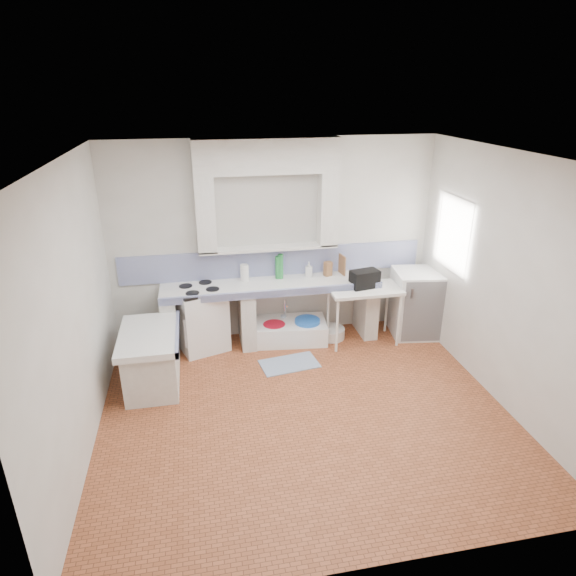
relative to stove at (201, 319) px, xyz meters
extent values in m
plane|color=#A0522F|center=(1.08, -1.71, -0.43)|extent=(4.50, 4.50, 0.00)
plane|color=silver|center=(1.08, -1.71, 2.37)|extent=(4.50, 4.50, 0.00)
plane|color=silver|center=(1.08, 0.29, 0.97)|extent=(4.50, 0.00, 4.50)
plane|color=silver|center=(1.08, -3.71, 0.97)|extent=(4.50, 0.00, 4.50)
plane|color=silver|center=(-1.17, -1.71, 0.97)|extent=(0.00, 4.50, 4.50)
plane|color=silver|center=(3.33, -1.71, 0.97)|extent=(0.00, 4.50, 4.50)
cube|color=silver|center=(0.98, 0.17, 2.14)|extent=(1.90, 0.25, 0.45)
cube|color=#342010|center=(3.50, -0.51, 1.17)|extent=(0.35, 0.86, 1.06)
cube|color=white|center=(3.36, -0.51, 1.55)|extent=(0.01, 0.84, 0.24)
cube|color=white|center=(0.98, -0.01, 0.43)|extent=(3.00, 0.60, 0.08)
cube|color=navy|center=(0.98, -0.29, 0.43)|extent=(3.00, 0.04, 0.10)
cube|color=silver|center=(-0.42, -0.01, -0.02)|extent=(0.20, 0.55, 0.82)
cube|color=silver|center=(0.63, -0.01, -0.02)|extent=(0.20, 0.55, 0.82)
cube|color=silver|center=(2.38, -0.01, -0.02)|extent=(0.20, 0.55, 0.82)
cube|color=white|center=(-0.62, -0.81, 0.23)|extent=(0.70, 1.10, 0.08)
cube|color=silver|center=(-0.62, -0.81, -0.12)|extent=(0.60, 1.00, 0.62)
cube|color=navy|center=(-0.29, -0.81, 0.23)|extent=(0.04, 1.10, 0.10)
cube|color=navy|center=(1.08, 0.28, 0.67)|extent=(4.27, 0.03, 0.40)
cube|color=white|center=(0.00, 0.00, 0.00)|extent=(0.76, 0.75, 0.86)
cube|color=white|center=(1.21, -0.02, -0.30)|extent=(1.14, 0.70, 0.26)
cube|color=white|center=(2.24, -0.25, -0.02)|extent=(0.99, 0.55, 0.04)
cube|color=white|center=(3.06, -0.16, 0.05)|extent=(0.71, 0.71, 0.97)
cylinder|color=red|center=(1.00, -0.06, -0.29)|extent=(0.32, 0.32, 0.29)
cylinder|color=#EF5600|center=(1.28, -0.05, -0.31)|extent=(0.30, 0.30, 0.24)
cylinder|color=blue|center=(1.48, -0.10, -0.26)|extent=(0.43, 0.43, 0.34)
cylinder|color=white|center=(1.85, -0.07, -0.36)|extent=(0.42, 0.42, 0.15)
cylinder|color=silver|center=(1.02, 0.14, -0.29)|extent=(0.08, 0.08, 0.29)
cylinder|color=silver|center=(1.17, 0.14, -0.27)|extent=(0.09, 0.09, 0.32)
cube|color=black|center=(2.25, -0.22, 0.51)|extent=(0.42, 0.29, 0.24)
cylinder|color=#237D37|center=(1.14, 0.14, 0.64)|extent=(0.09, 0.09, 0.35)
cylinder|color=#237D37|center=(1.10, 0.14, 0.63)|extent=(0.08, 0.08, 0.32)
cube|color=olive|center=(1.81, 0.11, 0.57)|extent=(0.13, 0.11, 0.21)
cube|color=olive|center=(2.03, 0.14, 0.61)|extent=(0.05, 0.21, 0.28)
cylinder|color=white|center=(0.63, 0.14, 0.59)|extent=(0.12, 0.12, 0.23)
imported|color=white|center=(1.54, 0.14, 0.57)|extent=(0.11, 0.11, 0.21)
cube|color=#3F5D8B|center=(1.10, -0.69, -0.43)|extent=(0.80, 0.53, 0.01)
camera|label=1|loc=(0.01, -6.18, 2.98)|focal=30.59mm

